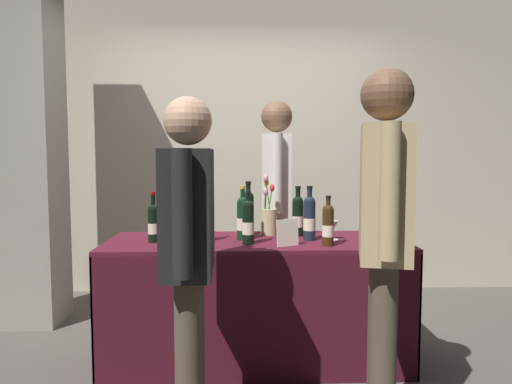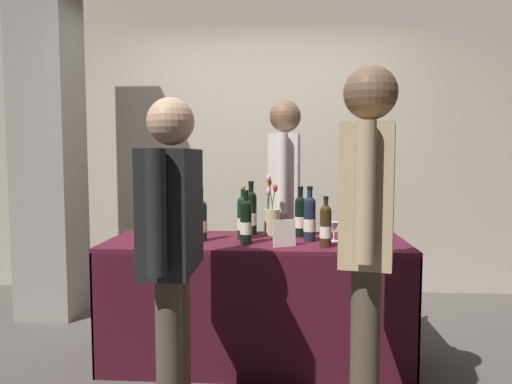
{
  "view_description": "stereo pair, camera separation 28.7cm",
  "coord_description": "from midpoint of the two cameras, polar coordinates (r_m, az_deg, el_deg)",
  "views": [
    {
      "loc": [
        -0.11,
        -2.86,
        1.29
      ],
      "look_at": [
        0.0,
        0.0,
        1.07
      ],
      "focal_mm": 32.69,
      "sensor_mm": 36.0,
      "label": 1
    },
    {
      "loc": [
        0.18,
        -2.86,
        1.29
      ],
      "look_at": [
        0.0,
        0.0,
        1.07
      ],
      "focal_mm": 32.69,
      "sensor_mm": 36.0,
      "label": 2
    }
  ],
  "objects": [
    {
      "name": "display_bottle_1",
      "position": [
        2.72,
        5.84,
        -3.98
      ],
      "size": [
        0.07,
        0.07,
        0.29
      ],
      "color": "#38230F",
      "rests_on": "tasting_table"
    },
    {
      "name": "display_bottle_6",
      "position": [
        2.88,
        3.73,
        -3.11
      ],
      "size": [
        0.08,
        0.08,
        0.34
      ],
      "color": "#192333",
      "rests_on": "tasting_table"
    },
    {
      "name": "display_bottle_3",
      "position": [
        2.92,
        -15.23,
        -3.57
      ],
      "size": [
        0.07,
        0.07,
        0.31
      ],
      "color": "black",
      "rests_on": "tasting_table"
    },
    {
      "name": "wine_glass_near_vendor",
      "position": [
        2.85,
        -11.8,
        -4.15
      ],
      "size": [
        0.07,
        0.07,
        0.14
      ],
      "color": "silver",
      "rests_on": "tasting_table"
    },
    {
      "name": "display_bottle_2",
      "position": [
        2.76,
        -3.95,
        -3.62
      ],
      "size": [
        0.07,
        0.07,
        0.32
      ],
      "color": "black",
      "rests_on": "tasting_table"
    },
    {
      "name": "brochure_stand",
      "position": [
        2.7,
        0.85,
        -5.02
      ],
      "size": [
        0.14,
        0.08,
        0.16
      ],
      "primitive_type": "cube",
      "rotation": [
        0.07,
        0.0,
        3.59
      ],
      "color": "silver",
      "rests_on": "tasting_table"
    },
    {
      "name": "concrete_pillar",
      "position": [
        4.01,
        -27.98,
        6.27
      ],
      "size": [
        0.44,
        0.44,
        2.9
      ],
      "primitive_type": "cube",
      "color": "gray",
      "rests_on": "ground_plane"
    },
    {
      "name": "tasting_table",
      "position": [
        2.96,
        -2.82,
        -10.47
      ],
      "size": [
        1.85,
        0.67,
        0.77
      ],
      "color": "#4C1423",
      "rests_on": "ground_plane"
    },
    {
      "name": "featured_wine_bottle",
      "position": [
        2.9,
        -4.48,
        -3.13
      ],
      "size": [
        0.07,
        0.07,
        0.34
      ],
      "color": "black",
      "rests_on": "tasting_table"
    },
    {
      "name": "taster_foreground_right",
      "position": [
        2.12,
        -12.09,
        -5.52
      ],
      "size": [
        0.22,
        0.62,
        1.55
      ],
      "rotation": [
        0.0,
        0.0,
        1.59
      ],
      "color": "#4C4233",
      "rests_on": "ground_plane"
    },
    {
      "name": "display_bottle_0",
      "position": [
        2.86,
        -9.54,
        -3.49
      ],
      "size": [
        0.07,
        0.07,
        0.32
      ],
      "color": "black",
      "rests_on": "tasting_table"
    },
    {
      "name": "vendor_presenter",
      "position": [
        3.49,
        0.18,
        0.16
      ],
      "size": [
        0.24,
        0.62,
        1.7
      ],
      "rotation": [
        0.0,
        0.0,
        -1.64
      ],
      "color": "black",
      "rests_on": "ground_plane"
    },
    {
      "name": "flower_vase",
      "position": [
        3.09,
        -1.1,
        -3.19
      ],
      "size": [
        0.11,
        0.11,
        0.4
      ],
      "color": "tan",
      "rests_on": "tasting_table"
    },
    {
      "name": "back_partition",
      "position": [
        4.47,
        -2.62,
        8.19
      ],
      "size": [
        5.82,
        0.12,
        3.16
      ],
      "primitive_type": "cube",
      "color": "#B2A893",
      "rests_on": "ground_plane"
    },
    {
      "name": "wine_glass_mid",
      "position": [
        2.92,
        6.63,
        -4.22
      ],
      "size": [
        0.07,
        0.07,
        0.12
      ],
      "color": "silver",
      "rests_on": "tasting_table"
    },
    {
      "name": "display_bottle_7",
      "position": [
        3.04,
        2.45,
        -2.84
      ],
      "size": [
        0.07,
        0.07,
        0.33
      ],
      "color": "black",
      "rests_on": "tasting_table"
    },
    {
      "name": "display_bottle_5",
      "position": [
        3.18,
        11.31,
        -2.47
      ],
      "size": [
        0.07,
        0.07,
        0.34
      ],
      "color": "#38230F",
      "rests_on": "tasting_table"
    },
    {
      "name": "display_bottle_4",
      "position": [
        3.07,
        -3.63,
        -2.49
      ],
      "size": [
        0.08,
        0.08,
        0.36
      ],
      "color": "black",
      "rests_on": "tasting_table"
    },
    {
      "name": "ground_plane",
      "position": [
        3.14,
        -2.78,
        -19.8
      ],
      "size": [
        12.0,
        12.0,
        0.0
      ],
      "primitive_type": "plane",
      "color": "#514C47"
    },
    {
      "name": "taster_foreground_left",
      "position": [
        2.1,
        11.7,
        -3.59
      ],
      "size": [
        0.29,
        0.54,
        1.67
      ],
      "rotation": [
        0.0,
        0.0,
        1.34
      ],
      "color": "#4C4233",
      "rests_on": "ground_plane"
    }
  ]
}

